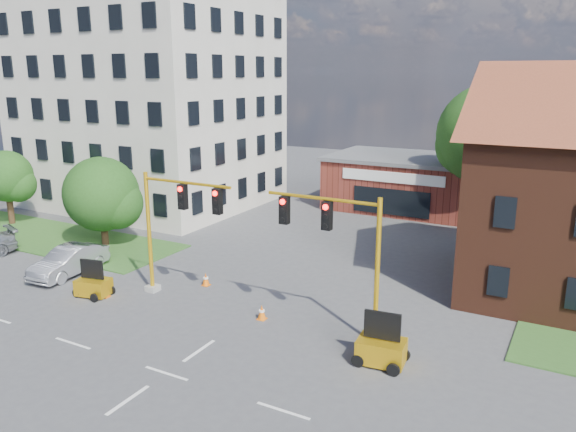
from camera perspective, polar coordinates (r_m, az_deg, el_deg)
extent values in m
plane|color=#49494C|center=(22.25, -12.25, -15.36)|extent=(120.00, 120.00, 0.00)
cube|color=#305921|center=(42.44, -24.13, -1.71)|extent=(22.00, 6.00, 0.08)
cube|color=beige|center=(49.11, -14.04, 12.96)|extent=(18.00, 15.00, 20.00)
cube|color=maroon|center=(47.09, 12.01, 3.21)|extent=(12.00, 8.00, 4.00)
cube|color=#5B5B5D|center=(46.73, 12.15, 5.80)|extent=(12.40, 8.40, 0.30)
cube|color=white|center=(43.06, 10.52, 3.88)|extent=(8.00, 0.10, 0.80)
cube|color=black|center=(43.44, 10.41, 1.41)|extent=(6.00, 0.10, 2.00)
cylinder|color=#331E12|center=(42.75, 19.21, 2.07)|extent=(0.44, 0.44, 4.70)
sphere|color=#214916|center=(42.09, 19.70, 7.75)|extent=(7.16, 7.16, 7.16)
sphere|color=#214916|center=(42.32, 21.56, 6.16)|extent=(5.01, 5.01, 5.01)
cylinder|color=#331E12|center=(37.97, -18.16, -1.12)|extent=(0.44, 0.44, 2.42)
sphere|color=#214916|center=(37.47, -18.43, 2.12)|extent=(4.74, 4.74, 4.74)
sphere|color=#214916|center=(37.11, -17.02, 1.24)|extent=(3.32, 3.32, 3.32)
cylinder|color=#331E12|center=(45.89, -26.37, 0.79)|extent=(0.44, 0.44, 2.56)
sphere|color=#214916|center=(45.45, -26.70, 3.64)|extent=(3.71, 3.71, 3.71)
sphere|color=#214916|center=(45.12, -25.76, 2.92)|extent=(2.60, 2.60, 2.60)
cube|color=#9C9C96|center=(29.87, -13.58, -7.14)|extent=(0.60, 0.60, 0.30)
cylinder|color=gold|center=(28.93, -13.92, -1.69)|extent=(0.20, 0.20, 6.20)
cylinder|color=gold|center=(26.69, -10.29, 3.34)|extent=(5.00, 0.14, 0.14)
cube|color=black|center=(26.99, -10.64, 1.93)|extent=(0.40, 0.32, 1.20)
cube|color=black|center=(25.79, -7.18, 1.49)|extent=(0.40, 0.32, 1.20)
sphere|color=#FF0C07|center=(26.77, -10.92, 2.69)|extent=(0.24, 0.24, 0.24)
cube|color=#9C9C96|center=(24.09, 8.76, -12.34)|extent=(0.60, 0.60, 0.30)
cylinder|color=gold|center=(22.92, 9.04, -5.74)|extent=(0.20, 0.20, 6.20)
cylinder|color=gold|center=(23.03, 3.46, 1.79)|extent=(5.00, 0.14, 0.14)
cube|color=black|center=(23.09, 3.99, 0.03)|extent=(0.40, 0.32, 1.20)
cube|color=black|center=(23.96, -0.36, 0.60)|extent=(0.40, 0.32, 1.20)
sphere|color=#FF0C07|center=(22.84, 3.82, 0.90)|extent=(0.24, 0.24, 0.24)
cube|color=gold|center=(29.95, -19.15, -6.80)|extent=(1.78, 1.37, 0.80)
cube|color=black|center=(29.64, -19.30, -5.12)|extent=(1.24, 0.36, 0.98)
cube|color=gold|center=(22.43, 9.45, -13.35)|extent=(1.93, 1.40, 0.91)
cube|color=black|center=(21.96, 9.57, -10.91)|extent=(1.41, 0.28, 1.11)
cube|color=orange|center=(29.79, -18.03, -7.79)|extent=(0.38, 0.38, 0.04)
cone|color=orange|center=(29.67, -18.08, -7.20)|extent=(0.40, 0.40, 0.70)
cylinder|color=white|center=(29.65, -18.09, -7.07)|extent=(0.27, 0.27, 0.09)
cube|color=orange|center=(30.12, -8.33, -6.95)|extent=(0.38, 0.38, 0.04)
cone|color=orange|center=(30.00, -8.35, -6.36)|extent=(0.40, 0.40, 0.70)
cylinder|color=white|center=(29.98, -8.36, -6.24)|extent=(0.27, 0.27, 0.09)
cube|color=orange|center=(26.00, -2.68, -10.39)|extent=(0.38, 0.38, 0.04)
cone|color=orange|center=(25.86, -2.69, -9.73)|extent=(0.40, 0.40, 0.70)
cylinder|color=white|center=(25.83, -2.69, -9.59)|extent=(0.27, 0.27, 0.09)
cube|color=orange|center=(24.81, 10.08, -11.89)|extent=(0.38, 0.38, 0.04)
cone|color=orange|center=(24.67, 10.11, -11.21)|extent=(0.40, 0.40, 0.70)
cylinder|color=white|center=(24.64, 10.12, -11.06)|extent=(0.27, 0.27, 0.09)
imported|color=white|center=(29.74, 26.73, -7.35)|extent=(5.21, 3.10, 1.36)
imported|color=#9EA1A6|center=(33.37, -21.37, -4.28)|extent=(2.08, 4.89, 1.57)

